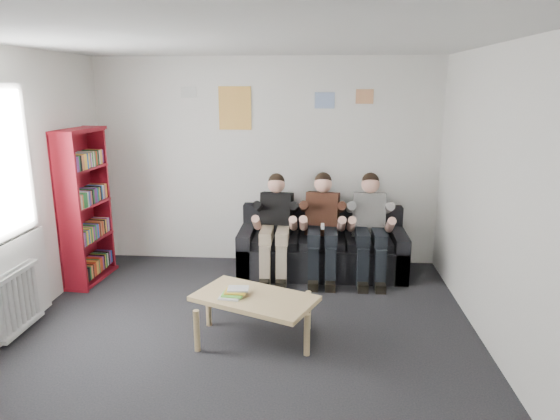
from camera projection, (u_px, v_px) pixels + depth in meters
name	position (u px, v px, depth m)	size (l,w,h in m)	color
room_shell	(236.00, 207.00, 4.16)	(5.00, 5.00, 5.00)	black
sofa	(322.00, 250.00, 6.40)	(2.08, 0.85, 0.80)	black
bookshelf	(86.00, 207.00, 5.97)	(0.28, 0.83, 1.85)	maroon
coffee_table	(255.00, 301.00, 4.63)	(1.10, 0.60, 0.44)	#D4BB7A
game_cases	(234.00, 293.00, 4.62)	(0.25, 0.23, 0.06)	silver
person_left	(275.00, 227.00, 6.17)	(0.39, 0.84, 1.28)	black
person_middle	(322.00, 227.00, 6.12)	(0.40, 0.86, 1.30)	#472217
person_right	(370.00, 228.00, 6.08)	(0.40, 0.86, 1.30)	silver
radiator	(18.00, 300.00, 4.75)	(0.10, 0.64, 0.60)	silver
window	(1.00, 232.00, 4.59)	(0.05, 1.30, 2.36)	white
poster_large	(235.00, 108.00, 6.42)	(0.42, 0.01, 0.55)	gold
poster_blue	(325.00, 100.00, 6.31)	(0.25, 0.01, 0.20)	#427FE2
poster_pink	(365.00, 96.00, 6.26)	(0.22, 0.01, 0.18)	#C03C71
poster_sign	(189.00, 92.00, 6.41)	(0.20, 0.01, 0.14)	silver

